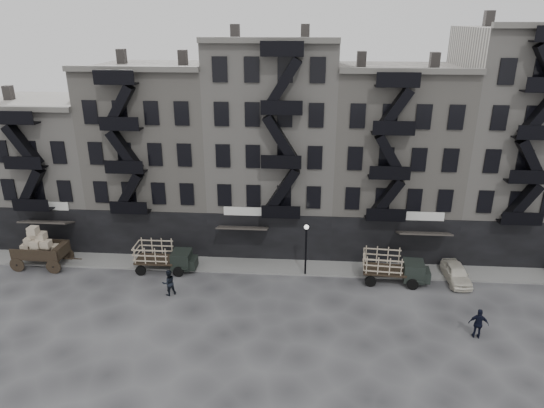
# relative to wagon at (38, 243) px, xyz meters

# --- Properties ---
(ground) EXTENTS (140.00, 140.00, 0.00)m
(ground) POSITION_rel_wagon_xyz_m (18.12, -2.58, -2.01)
(ground) COLOR #38383A
(ground) RESTS_ON ground
(sidewalk) EXTENTS (55.00, 2.50, 0.15)m
(sidewalk) POSITION_rel_wagon_xyz_m (18.12, 1.17, -1.94)
(sidewalk) COLOR slate
(sidewalk) RESTS_ON ground
(building_west) EXTENTS (10.00, 11.35, 13.20)m
(building_west) POSITION_rel_wagon_xyz_m (-1.88, 7.25, 3.99)
(building_west) COLOR #9B968F
(building_west) RESTS_ON ground
(building_midwest) EXTENTS (10.00, 11.35, 16.20)m
(building_midwest) POSITION_rel_wagon_xyz_m (8.12, 7.24, 5.49)
(building_midwest) COLOR gray
(building_midwest) RESTS_ON ground
(building_center) EXTENTS (10.00, 11.35, 18.20)m
(building_center) POSITION_rel_wagon_xyz_m (18.12, 7.24, 6.49)
(building_center) COLOR #9B968F
(building_center) RESTS_ON ground
(building_mideast) EXTENTS (10.00, 11.35, 16.20)m
(building_mideast) POSITION_rel_wagon_xyz_m (28.12, 7.24, 5.49)
(building_mideast) COLOR gray
(building_mideast) RESTS_ON ground
(building_east) EXTENTS (10.00, 11.35, 19.20)m
(building_east) POSITION_rel_wagon_xyz_m (38.12, 7.24, 6.99)
(building_east) COLOR #9B968F
(building_east) RESTS_ON ground
(lamp_post) EXTENTS (0.36, 0.36, 4.28)m
(lamp_post) POSITION_rel_wagon_xyz_m (21.12, 0.02, 0.77)
(lamp_post) COLOR black
(lamp_post) RESTS_ON ground
(wagon) EXTENTS (4.23, 2.36, 3.53)m
(wagon) POSITION_rel_wagon_xyz_m (0.00, 0.00, 0.00)
(wagon) COLOR black
(wagon) RESTS_ON ground
(stake_truck_west) EXTENTS (4.74, 2.00, 2.37)m
(stake_truck_west) POSITION_rel_wagon_xyz_m (10.07, 0.02, -0.66)
(stake_truck_west) COLOR black
(stake_truck_west) RESTS_ON ground
(stake_truck_east) EXTENTS (4.99, 2.33, 2.44)m
(stake_truck_east) POSITION_rel_wagon_xyz_m (27.72, -0.46, -0.62)
(stake_truck_east) COLOR black
(stake_truck_east) RESTS_ON ground
(car_east) EXTENTS (1.70, 3.97, 1.34)m
(car_east) POSITION_rel_wagon_xyz_m (32.49, 0.02, -1.35)
(car_east) COLOR silver
(car_east) RESTS_ON ground
(pedestrian_mid) EXTENTS (1.21, 1.15, 1.97)m
(pedestrian_mid) POSITION_rel_wagon_xyz_m (11.39, -3.46, -1.03)
(pedestrian_mid) COLOR black
(pedestrian_mid) RESTS_ON ground
(policeman) EXTENTS (1.24, 0.68, 2.01)m
(policeman) POSITION_rel_wagon_xyz_m (31.87, -6.97, -1.01)
(policeman) COLOR black
(policeman) RESTS_ON ground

